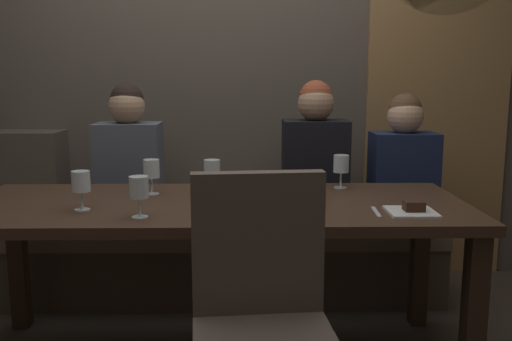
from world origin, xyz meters
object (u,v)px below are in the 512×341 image
(banquette_bench, at_px, (223,261))
(wine_glass_far_right, at_px, (151,170))
(dessert_plate, at_px, (412,210))
(dining_table, at_px, (216,221))
(wine_glass_near_left, at_px, (139,188))
(fork_on_table, at_px, (376,212))
(diner_redhead, at_px, (129,159))
(chair_near_side, at_px, (262,308))
(wine_glass_center_back, at_px, (212,170))
(diner_bearded, at_px, (315,158))
(diner_far_end, at_px, (403,163))
(wine_glass_near_right, at_px, (341,165))
(wine_glass_end_left, at_px, (81,182))

(banquette_bench, height_order, wine_glass_far_right, wine_glass_far_right)
(wine_glass_far_right, bearing_deg, dessert_plate, -18.97)
(dining_table, relative_size, wine_glass_near_left, 13.41)
(wine_glass_far_right, distance_m, fork_on_table, 1.04)
(banquette_bench, relative_size, diner_redhead, 3.14)
(chair_near_side, bearing_deg, wine_glass_center_back, 103.36)
(dining_table, bearing_deg, diner_bearded, 52.61)
(banquette_bench, bearing_deg, diner_far_end, -0.18)
(diner_bearded, height_order, wine_glass_far_right, diner_bearded)
(wine_glass_near_left, bearing_deg, fork_on_table, 3.61)
(diner_redhead, distance_m, fork_on_table, 1.50)
(chair_near_side, distance_m, wine_glass_far_right, 1.06)
(wine_glass_near_right, bearing_deg, diner_bearded, 102.12)
(dining_table, xyz_separation_m, chair_near_side, (0.19, -0.72, -0.09))
(banquette_bench, xyz_separation_m, diner_far_end, (1.02, -0.00, 0.57))
(diner_redhead, height_order, fork_on_table, diner_redhead)
(chair_near_side, relative_size, wine_glass_near_right, 5.98)
(wine_glass_near_left, bearing_deg, wine_glass_far_right, 93.13)
(dining_table, bearing_deg, wine_glass_center_back, 98.38)
(banquette_bench, relative_size, wine_glass_near_left, 15.24)
(diner_far_end, height_order, fork_on_table, diner_far_end)
(wine_glass_end_left, bearing_deg, wine_glass_near_right, 21.00)
(chair_near_side, distance_m, fork_on_table, 0.72)
(diner_redhead, relative_size, diner_bearded, 0.98)
(diner_redhead, distance_m, diner_far_end, 1.55)
(diner_far_end, distance_m, dessert_plate, 0.94)
(wine_glass_near_right, distance_m, wine_glass_center_back, 0.64)
(diner_redhead, bearing_deg, diner_bearded, -1.65)
(diner_far_end, bearing_deg, fork_on_table, -111.65)
(wine_glass_far_right, height_order, dessert_plate, wine_glass_far_right)
(wine_glass_end_left, bearing_deg, banquette_bench, 57.24)
(chair_near_side, bearing_deg, diner_bearded, 76.57)
(chair_near_side, bearing_deg, banquette_bench, 97.42)
(diner_redhead, height_order, wine_glass_near_left, diner_redhead)
(dining_table, height_order, diner_bearded, diner_bearded)
(chair_near_side, xyz_separation_m, dessert_plate, (0.62, 0.51, 0.20))
(diner_far_end, xyz_separation_m, fork_on_table, (-0.36, -0.90, -0.06))
(wine_glass_end_left, bearing_deg, wine_glass_far_right, 52.47)
(wine_glass_near_left, bearing_deg, dining_table, 43.58)
(wine_glass_near_left, distance_m, fork_on_table, 0.95)
(diner_far_end, bearing_deg, dining_table, -145.72)
(dining_table, relative_size, wine_glass_far_right, 13.41)
(wine_glass_center_back, bearing_deg, diner_far_end, 27.42)
(chair_near_side, distance_m, wine_glass_center_back, 0.95)
(wine_glass_center_back, height_order, fork_on_table, wine_glass_center_back)
(dining_table, distance_m, wine_glass_near_right, 0.70)
(diner_redhead, relative_size, fork_on_table, 4.68)
(fork_on_table, bearing_deg, wine_glass_center_back, 155.74)
(wine_glass_near_right, bearing_deg, fork_on_table, -83.13)
(wine_glass_far_right, xyz_separation_m, dessert_plate, (1.11, -0.38, -0.10))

